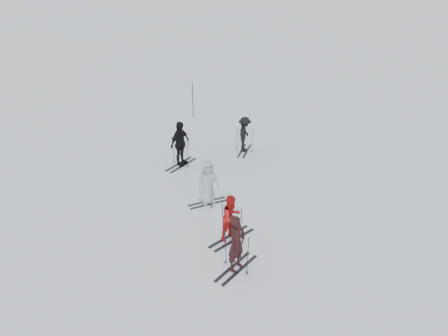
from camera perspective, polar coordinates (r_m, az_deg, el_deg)
name	(u,v)px	position (r m, az deg, el deg)	size (l,w,h in m)	color
ground	(215,203)	(16.26, -1.18, -4.63)	(120.00, 120.00, 0.00)	silver
skier_near_dark	(237,244)	(12.63, 1.65, -9.90)	(0.64, 0.42, 1.75)	black
skier_red	(232,218)	(13.94, 1.01, -6.59)	(0.75, 0.59, 1.55)	#B01413
skier_grey	(208,183)	(15.86, -2.16, -1.96)	(0.83, 0.54, 1.70)	#989DA1
skier_uphill_left	(180,144)	(18.87, -5.76, 3.13)	(1.16, 0.48, 1.98)	black
skier_uphill_far	(245,135)	(20.26, 2.71, 4.36)	(1.07, 0.61, 1.65)	black
skis_near_dark	(236,251)	(12.77, 1.63, -10.77)	(0.93, 1.75, 1.28)	black
skis_red	(232,221)	(14.00, 1.00, -6.97)	(0.96, 1.82, 1.33)	black
skis_grey	(208,190)	(16.00, -2.15, -2.86)	(0.82, 1.55, 1.13)	black
skis_uphill_left	(180,151)	(19.00, -5.71, 2.21)	(0.96, 1.81, 1.32)	black
skis_uphill_far	(245,139)	(20.34, 2.70, 3.77)	(0.87, 1.64, 1.20)	black
piste_marker	(193,99)	(24.85, -4.11, 8.92)	(0.04, 0.04, 2.04)	black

